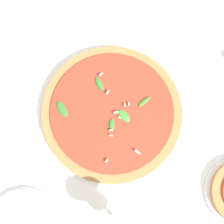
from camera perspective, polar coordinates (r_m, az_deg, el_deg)
ground_plane at (r=0.79m, az=1.13°, el=-2.49°), size 6.00×6.00×0.00m
pizza_arugula_main at (r=0.78m, az=-0.01°, el=-0.20°), size 0.37×0.37×0.05m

